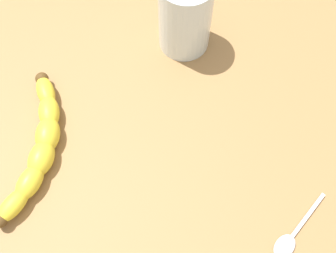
# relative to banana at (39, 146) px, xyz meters

# --- Properties ---
(wooden_tabletop) EXTENTS (1.20, 1.20, 0.03)m
(wooden_tabletop) POSITION_rel_banana_xyz_m (-0.11, 0.04, -0.03)
(wooden_tabletop) COLOR olive
(wooden_tabletop) RESTS_ON ground
(banana) EXTENTS (0.11, 0.22, 0.03)m
(banana) POSITION_rel_banana_xyz_m (0.00, 0.00, 0.00)
(banana) COLOR yellow
(banana) RESTS_ON wooden_tabletop
(smoothie_glass) EXTENTS (0.08, 0.08, 0.13)m
(smoothie_glass) POSITION_rel_banana_xyz_m (-0.25, -0.13, 0.04)
(smoothie_glass) COLOR silver
(smoothie_glass) RESTS_ON wooden_tabletop
(teaspoon) EXTENTS (0.10, 0.07, 0.01)m
(teaspoon) POSITION_rel_banana_xyz_m (-0.29, 0.22, -0.01)
(teaspoon) COLOR silver
(teaspoon) RESTS_ON wooden_tabletop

